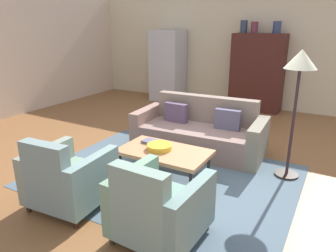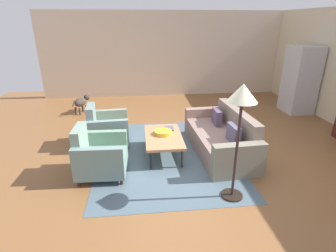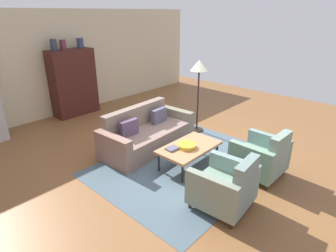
# 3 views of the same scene
# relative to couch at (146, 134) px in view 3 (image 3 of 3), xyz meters

# --- Properties ---
(ground_plane) EXTENTS (11.48, 11.48, 0.00)m
(ground_plane) POSITION_rel_couch_xyz_m (0.22, -0.75, -0.29)
(ground_plane) COLOR brown
(wall_back) EXTENTS (9.56, 0.12, 2.80)m
(wall_back) POSITION_rel_couch_xyz_m (0.22, 3.35, 1.11)
(wall_back) COLOR beige
(wall_back) RESTS_ON ground
(area_rug) EXTENTS (3.40, 2.60, 0.01)m
(area_rug) POSITION_rel_couch_xyz_m (0.00, -1.14, -0.28)
(area_rug) COLOR #4B5E6B
(area_rug) RESTS_ON ground
(couch) EXTENTS (2.15, 1.01, 0.86)m
(couch) POSITION_rel_couch_xyz_m (0.00, 0.00, 0.00)
(couch) COLOR #7F665E
(couch) RESTS_ON ground
(coffee_table) EXTENTS (1.20, 0.70, 0.41)m
(coffee_table) POSITION_rel_couch_xyz_m (0.00, -1.19, 0.08)
(coffee_table) COLOR black
(coffee_table) RESTS_ON ground
(armchair_left) EXTENTS (0.86, 0.86, 0.88)m
(armchair_left) POSITION_rel_couch_xyz_m (-0.59, -2.35, 0.06)
(armchair_left) COLOR #312721
(armchair_left) RESTS_ON ground
(armchair_right) EXTENTS (0.83, 0.83, 0.88)m
(armchair_right) POSITION_rel_couch_xyz_m (0.60, -2.35, 0.06)
(armchair_right) COLOR #322B11
(armchair_right) RESTS_ON ground
(fruit_bowl) EXTENTS (0.34, 0.34, 0.07)m
(fruit_bowl) POSITION_rel_couch_xyz_m (-0.07, -1.19, 0.15)
(fruit_bowl) COLOR gold
(fruit_bowl) RESTS_ON coffee_table
(book_stack) EXTENTS (0.24, 0.20, 0.03)m
(book_stack) POSITION_rel_couch_xyz_m (-0.30, -1.04, 0.13)
(book_stack) COLOR #57566A
(book_stack) RESTS_ON coffee_table
(cabinet) EXTENTS (1.20, 0.51, 1.80)m
(cabinet) POSITION_rel_couch_xyz_m (0.11, 3.00, 0.61)
(cabinet) COLOR #421C17
(cabinet) RESTS_ON ground
(vase_tall) EXTENTS (0.16, 0.16, 0.29)m
(vase_tall) POSITION_rel_couch_xyz_m (-0.29, 3.00, 1.66)
(vase_tall) COLOR #2D374A
(vase_tall) RESTS_ON cabinet
(vase_round) EXTENTS (0.16, 0.16, 0.25)m
(vase_round) POSITION_rel_couch_xyz_m (-0.04, 3.00, 1.64)
(vase_round) COLOR brown
(vase_round) RESTS_ON cabinet
(vase_small) EXTENTS (0.18, 0.18, 0.27)m
(vase_small) POSITION_rel_couch_xyz_m (0.46, 3.00, 1.64)
(vase_small) COLOR navy
(vase_small) RESTS_ON cabinet
(floor_lamp) EXTENTS (0.40, 0.40, 1.72)m
(floor_lamp) POSITION_rel_couch_xyz_m (1.45, -0.29, 1.16)
(floor_lamp) COLOR black
(floor_lamp) RESTS_ON ground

